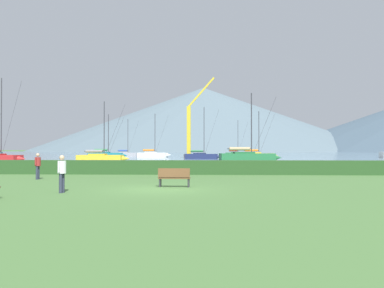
{
  "coord_description": "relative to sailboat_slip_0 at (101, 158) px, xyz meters",
  "views": [
    {
      "loc": [
        2.36,
        -18.4,
        1.93
      ],
      "look_at": [
        -0.72,
        50.56,
        2.77
      ],
      "focal_mm": 36.49,
      "sensor_mm": 36.0,
      "label": 1
    }
  ],
  "objects": [
    {
      "name": "person_seated_viewer",
      "position": [
        4.96,
        -31.94,
        0.35
      ],
      "size": [
        0.36,
        0.57,
        1.65
      ],
      "rotation": [
        0.0,
        0.0,
        -0.14
      ],
      "color": "#2D3347",
      "rests_on": "ground_plane"
    },
    {
      "name": "sailboat_slip_2",
      "position": [
        2.99,
        31.67,
        0.02
      ],
      "size": [
        7.8,
        3.1,
        9.89
      ],
      "rotation": [
        0.0,
        0.0,
        -0.13
      ],
      "color": "white",
      "rests_on": "harbor_water"
    },
    {
      "name": "sailboat_slip_8",
      "position": [
        24.94,
        20.41,
        0.02
      ],
      "size": [
        7.83,
        2.85,
        9.26
      ],
      "rotation": [
        0.0,
        0.0,
        0.09
      ],
      "color": "gold",
      "rests_on": "harbor_water"
    },
    {
      "name": "sailboat_slip_4",
      "position": [
        -5.04,
        40.66,
        -0.04
      ],
      "size": [
        7.06,
        2.81,
        9.38
      ],
      "rotation": [
        0.0,
        0.0,
        -0.13
      ],
      "color": "#9E9EA3",
      "rests_on": "harbor_water"
    },
    {
      "name": "sailboat_slip_7",
      "position": [
        14.32,
        17.98,
        -0.03
      ],
      "size": [
        7.11,
        2.77,
        9.85
      ],
      "rotation": [
        0.0,
        0.0,
        -0.12
      ],
      "color": "navy",
      "rests_on": "harbor_water"
    },
    {
      "name": "park_bench_under_tree",
      "position": [
        13.97,
        -36.41,
        -0.09
      ],
      "size": [
        1.62,
        0.52,
        0.95
      ],
      "rotation": [
        0.0,
        0.0,
        -0.03
      ],
      "color": "brown",
      "rests_on": "ground_plane"
    },
    {
      "name": "person_standing_walker",
      "position": [
        9.29,
        -39.2,
        0.35
      ],
      "size": [
        0.36,
        0.56,
        1.65
      ],
      "rotation": [
        0.0,
        0.0,
        -0.21
      ],
      "color": "#2D3347",
      "rests_on": "ground_plane"
    },
    {
      "name": "ground_plane",
      "position": [
        13.39,
        -37.57,
        -0.62
      ],
      "size": [
        1000.0,
        1000.0,
        0.0
      ],
      "primitive_type": "plane",
      "color": "#477038"
    },
    {
      "name": "sailboat_slip_3",
      "position": [
        23.07,
        49.77,
        -0.06
      ],
      "size": [
        6.7,
        2.4,
        9.67
      ],
      "rotation": [
        0.0,
        0.0,
        -0.08
      ],
      "color": "#236B38",
      "rests_on": "harbor_water"
    },
    {
      "name": "sailboat_slip_11",
      "position": [
        21.36,
        1.26,
        0.13
      ],
      "size": [
        9.31,
        3.67,
        10.09
      ],
      "rotation": [
        0.0,
        0.0,
        0.12
      ],
      "color": "#236B38",
      "rests_on": "harbor_water"
    },
    {
      "name": "harbor_water",
      "position": [
        13.39,
        99.43,
        -0.62
      ],
      "size": [
        320.0,
        246.0,
        0.0
      ],
      "primitive_type": "cube",
      "color": "slate",
      "rests_on": "ground_plane"
    },
    {
      "name": "sailboat_slip_0",
      "position": [
        0.0,
        0.0,
        0.0
      ],
      "size": [
        7.51,
        2.23,
        8.81
      ],
      "rotation": [
        0.0,
        0.0,
        -0.0
      ],
      "color": "gold",
      "rests_on": "harbor_water"
    },
    {
      "name": "distant_hill_central_peak",
      "position": [
        10.52,
        281.41,
        26.81
      ],
      "size": [
        286.77,
        286.77,
        54.87
      ],
      "primitive_type": "cone",
      "color": "slate",
      "rests_on": "ground_plane"
    },
    {
      "name": "dock_crane",
      "position": [
        11.68,
        25.8,
        4.35
      ],
      "size": [
        6.44,
        2.0,
        16.98
      ],
      "color": "#333338",
      "rests_on": "ground_plane"
    },
    {
      "name": "sailboat_slip_1",
      "position": [
        -5.63,
        23.71,
        0.04
      ],
      "size": [
        8.1,
        2.91,
        9.07
      ],
      "rotation": [
        0.0,
        0.0,
        0.08
      ],
      "color": "#19707A",
      "rests_on": "harbor_water"
    },
    {
      "name": "hedge_line",
      "position": [
        13.39,
        -26.57,
        -0.09
      ],
      "size": [
        80.0,
        1.2,
        1.05
      ],
      "primitive_type": "cube",
      "color": "#284C23",
      "rests_on": "ground_plane"
    }
  ]
}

